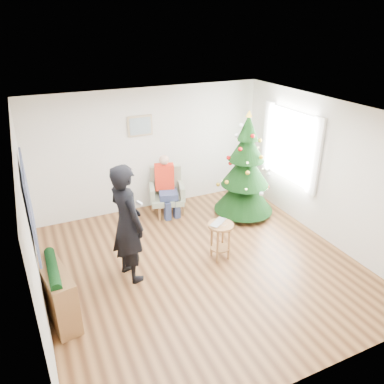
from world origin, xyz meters
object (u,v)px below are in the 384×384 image
standing_man (127,224)px  christmas_tree (246,170)px  stool (220,241)px  armchair (167,197)px  console (57,294)px

standing_man → christmas_tree: bearing=-85.3°
stool → armchair: armchair is taller
stool → armchair: (-0.21, 1.99, 0.02)m
armchair → console: 3.43m
stool → christmas_tree: bearing=44.7°
stool → console: console is taller
christmas_tree → standing_man: bearing=-159.1°
christmas_tree → console: bearing=-158.4°
armchair → console: bearing=-120.9°
stool → standing_man: 1.69m
console → armchair: bearing=32.8°
christmas_tree → stool: christmas_tree is taller
armchair → standing_man: standing_man is taller
armchair → console: (-2.51, -2.33, 0.04)m
standing_man → armchair: bearing=-52.5°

